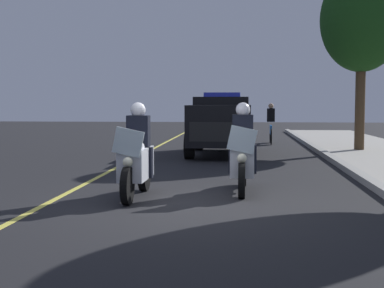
{
  "coord_description": "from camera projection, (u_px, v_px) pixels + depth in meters",
  "views": [
    {
      "loc": [
        9.17,
        0.98,
        1.71
      ],
      "look_at": [
        -1.66,
        0.0,
        0.9
      ],
      "focal_mm": 51.82,
      "sensor_mm": 36.0,
      "label": 1
    }
  ],
  "objects": [
    {
      "name": "tree_far_back",
      "position": [
        362.0,
        20.0,
        18.76
      ],
      "size": [
        2.8,
        2.8,
        6.22
      ],
      "color": "#4C3823",
      "rests_on": "sidewalk_strip"
    },
    {
      "name": "police_motorcycle_lead_left",
      "position": [
        136.0,
        159.0,
        10.0
      ],
      "size": [
        2.14,
        0.56,
        1.72
      ],
      "color": "black",
      "rests_on": "ground"
    },
    {
      "name": "cyclist_background",
      "position": [
        271.0,
        124.0,
        23.04
      ],
      "size": [
        1.76,
        0.32,
        1.69
      ],
      "color": "black",
      "rests_on": "ground"
    },
    {
      "name": "police_motorcycle_lead_right",
      "position": [
        243.0,
        156.0,
        10.63
      ],
      "size": [
        2.14,
        0.56,
        1.72
      ],
      "color": "black",
      "rests_on": "ground"
    },
    {
      "name": "lane_stripe_center",
      "position": [
        50.0,
        202.0,
        9.53
      ],
      "size": [
        48.0,
        0.12,
        0.01
      ],
      "primitive_type": "cube",
      "color": "#E0D14C",
      "rests_on": "ground"
    },
    {
      "name": "ground_plane",
      "position": [
        183.0,
        205.0,
        9.32
      ],
      "size": [
        80.0,
        80.0,
        0.0
      ],
      "primitive_type": "plane",
      "color": "black"
    },
    {
      "name": "police_suv",
      "position": [
        222.0,
        122.0,
        18.27
      ],
      "size": [
        4.93,
        2.13,
        2.05
      ],
      "color": "black",
      "rests_on": "ground"
    }
  ]
}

